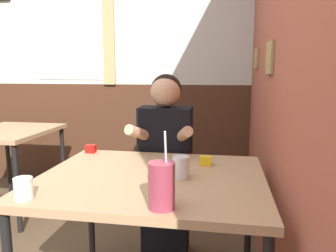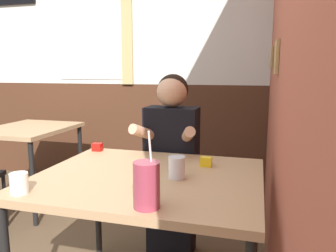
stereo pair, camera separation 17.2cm
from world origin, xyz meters
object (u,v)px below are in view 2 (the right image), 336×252
(background_table, at_px, (29,136))
(person_seated, at_px, (172,163))
(cocktail_pitcher, at_px, (147,185))
(main_table, at_px, (148,187))

(background_table, xyz_separation_m, person_seated, (1.46, -0.44, -0.01))
(person_seated, distance_m, cocktail_pitcher, 0.98)
(main_table, xyz_separation_m, background_table, (-1.50, 1.02, -0.03))
(background_table, height_order, person_seated, person_seated)
(main_table, distance_m, person_seated, 0.58)
(main_table, relative_size, person_seated, 0.89)
(main_table, xyz_separation_m, cocktail_pitcher, (0.12, -0.37, 0.15))
(background_table, bearing_deg, cocktail_pitcher, -40.61)
(background_table, height_order, cocktail_pitcher, cocktail_pitcher)
(person_seated, relative_size, cocktail_pitcher, 4.15)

